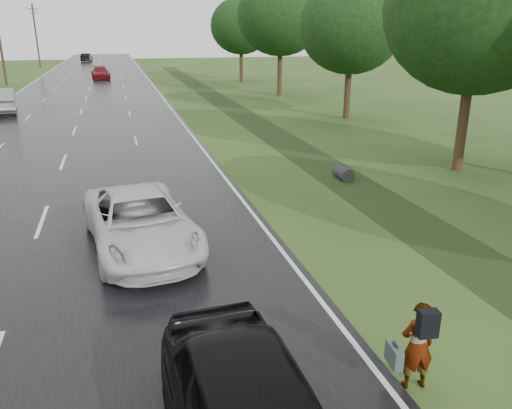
{
  "coord_description": "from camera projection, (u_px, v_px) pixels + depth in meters",
  "views": [
    {
      "loc": [
        2.67,
        -8.31,
        5.85
      ],
      "look_at": [
        6.14,
        4.25,
        1.3
      ],
      "focal_mm": 35.0,
      "sensor_mm": 36.0,
      "label": 1
    }
  ],
  "objects": [
    {
      "name": "tree_east_f",
      "position": [
        241.0,
        26.0,
        58.45
      ],
      "size": [
        7.2,
        7.2,
        9.62
      ],
      "color": "#382917",
      "rests_on": "ground"
    },
    {
      "name": "tree_east_b",
      "position": [
        478.0,
        9.0,
        20.0
      ],
      "size": [
        7.6,
        7.6,
        10.11
      ],
      "color": "#382917",
      "rests_on": "ground"
    },
    {
      "name": "center_line",
      "position": [
        88.0,
        92.0,
        49.76
      ],
      "size": [
        0.12,
        180.0,
        0.01
      ],
      "primitive_type": "cube",
      "color": "silver",
      "rests_on": "road"
    },
    {
      "name": "tree_east_c",
      "position": [
        351.0,
        26.0,
        33.22
      ],
      "size": [
        7.0,
        7.0,
        9.29
      ],
      "color": "#382917",
      "rests_on": "ground"
    },
    {
      "name": "utility_pole_distant",
      "position": [
        36.0,
        35.0,
        82.15
      ],
      "size": [
        1.6,
        0.26,
        10.0
      ],
      "color": "#382917",
      "rests_on": "ground"
    },
    {
      "name": "tree_east_d",
      "position": [
        281.0,
        16.0,
        45.52
      ],
      "size": [
        8.0,
        8.0,
        10.76
      ],
      "color": "#382917",
      "rests_on": "ground"
    },
    {
      "name": "edge_stripe_west",
      "position": [
        15.0,
        94.0,
        48.06
      ],
      "size": [
        0.12,
        180.0,
        0.01
      ],
      "primitive_type": "cube",
      "color": "silver",
      "rests_on": "road"
    },
    {
      "name": "pedestrian",
      "position": [
        416.0,
        345.0,
        8.39
      ],
      "size": [
        0.76,
        0.72,
        1.65
      ],
      "rotation": [
        0.0,
        0.0,
        3.02
      ],
      "color": "#A5998C",
      "rests_on": "ground"
    },
    {
      "name": "edge_stripe_east",
      "position": [
        157.0,
        90.0,
        51.46
      ],
      "size": [
        0.12,
        180.0,
        0.01
      ],
      "primitive_type": "cube",
      "color": "silver",
      "rests_on": "road"
    },
    {
      "name": "far_car_dark",
      "position": [
        87.0,
        57.0,
        98.75
      ],
      "size": [
        2.14,
        4.99,
        1.6
      ],
      "primitive_type": "imported",
      "rotation": [
        0.0,
        0.0,
        3.05
      ],
      "color": "black",
      "rests_on": "road"
    },
    {
      "name": "road",
      "position": [
        88.0,
        92.0,
        49.77
      ],
      "size": [
        14.0,
        180.0,
        0.04
      ],
      "primitive_type": "cube",
      "color": "black",
      "rests_on": "ground"
    },
    {
      "name": "white_pickup",
      "position": [
        140.0,
        221.0,
        13.85
      ],
      "size": [
        3.39,
        6.04,
        1.6
      ],
      "primitive_type": "imported",
      "rotation": [
        0.0,
        0.0,
        0.13
      ],
      "color": "silver",
      "rests_on": "road"
    },
    {
      "name": "silver_sedan",
      "position": [
        1.0,
        101.0,
        37.11
      ],
      "size": [
        2.74,
        5.64,
        1.78
      ],
      "primitive_type": "imported",
      "rotation": [
        0.0,
        0.0,
        3.31
      ],
      "color": "gray",
      "rests_on": "road"
    },
    {
      "name": "far_car_red",
      "position": [
        100.0,
        73.0,
        63.3
      ],
      "size": [
        2.55,
        5.35,
        1.5
      ],
      "primitive_type": "imported",
      "rotation": [
        0.0,
        0.0,
        0.09
      ],
      "color": "maroon",
      "rests_on": "road"
    },
    {
      "name": "drainage_ditch",
      "position": [
        279.0,
        137.0,
        28.73
      ],
      "size": [
        2.2,
        120.0,
        0.56
      ],
      "color": "#1F2F12",
      "rests_on": "ground"
    }
  ]
}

